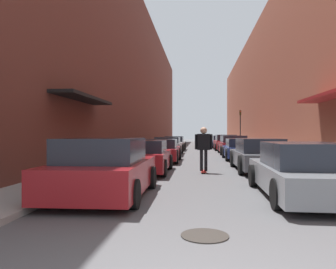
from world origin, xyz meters
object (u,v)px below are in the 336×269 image
Objects in this scene: parked_car_left_4 at (175,143)px; traffic_light at (240,125)px; parked_car_left_0 at (104,169)px; parked_car_left_3 at (168,146)px; parked_car_left_1 at (144,157)px; parked_car_right_4 at (225,143)px; skateboarder at (204,145)px; parked_car_right_2 at (242,149)px; parked_car_right_3 at (233,145)px; parked_car_left_2 at (161,151)px; manhole_cover at (205,236)px; parked_car_right_0 at (300,171)px; parked_car_right_1 at (258,155)px; parked_car_right_5 at (221,142)px.

parked_car_left_4 is 6.49m from traffic_light.
parked_car_left_0 is 15.46m from parked_car_left_3.
parked_car_right_4 reaches higher than parked_car_left_1.
parked_car_right_4 is 2.40× the size of skateboarder.
parked_car_right_2 is (4.69, 11.56, -0.06)m from parked_car_left_0.
parked_car_left_2 is at bearing -122.82° from parked_car_right_3.
parked_car_left_1 is 5.68× the size of manhole_cover.
parked_car_left_1 is 2.28× the size of skateboarder.
parked_car_left_4 reaches higher than parked_car_right_2.
parked_car_left_1 is at bearing -111.08° from parked_car_right_3.
parked_car_left_3 is 15.74m from parked_car_right_0.
parked_car_right_1 is 5.71m from parked_car_right_2.
parked_car_right_4 is at bearing -140.92° from traffic_light.
skateboarder is at bearing 64.11° from parked_car_left_0.
parked_car_left_2 is (0.22, 9.72, -0.06)m from parked_car_left_0.
parked_car_right_1 is at bearing -90.62° from parked_car_right_3.
traffic_light reaches higher than skateboarder.
parked_car_left_0 is at bearing -91.66° from parked_car_left_1.
traffic_light is at bearing 86.28° from parked_car_right_0.
manhole_cover is at bearing -126.11° from parked_car_right_0.
parked_car_left_1 is 1.12× the size of traffic_light.
parked_car_right_1 is at bearing -73.90° from parked_car_left_4.
skateboarder is 7.78m from manhole_cover.
parked_car_right_4 is at bearing 90.42° from parked_car_right_2.
traffic_light is (1.38, 11.77, 1.72)m from parked_car_right_2.
parked_car_left_0 is 7.44m from parked_car_right_1.
parked_car_right_4 is 25.00m from manhole_cover.
parked_car_right_1 is at bearing 51.88° from parked_car_left_0.
parked_car_right_5 is at bearing 90.14° from parked_car_right_1.
parked_car_right_4 is 17.33m from skateboarder.
parked_car_left_4 is 4.58m from parked_car_right_4.
skateboarder reaches higher than parked_car_left_4.
parked_car_right_2 is (4.56, 6.74, -0.01)m from parked_car_left_1.
manhole_cover is at bearing -49.90° from parked_car_left_0.
parked_car_left_1 is at bearing -101.09° from parked_car_right_5.
parked_car_left_0 is 0.92× the size of parked_car_left_4.
parked_car_left_3 is (-0.08, 10.64, 0.02)m from parked_car_left_1.
parked_car_left_4 reaches higher than parked_car_left_1.
parked_car_right_5 is (4.48, 11.82, -0.00)m from parked_car_left_3.
parked_car_left_4 is at bearing 95.24° from manhole_cover.
parked_car_left_4 is (-0.05, 16.64, 0.02)m from parked_car_left_1.
parked_car_left_0 reaches higher than parked_car_right_5.
manhole_cover is (-2.40, -19.42, -0.64)m from parked_car_right_3.
traffic_light is (5.85, 13.61, 1.71)m from parked_car_left_2.
traffic_light is (1.53, -3.95, 1.69)m from parked_car_right_5.
manhole_cover is at bearing -98.22° from traffic_light.
parked_car_left_1 is 0.83× the size of parked_car_left_3.
parked_car_right_5 is at bearing 69.27° from parked_car_left_3.
skateboarder is (-2.18, -0.89, 0.44)m from parked_car_right_1.
parked_car_right_5 is 30.11m from manhole_cover.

